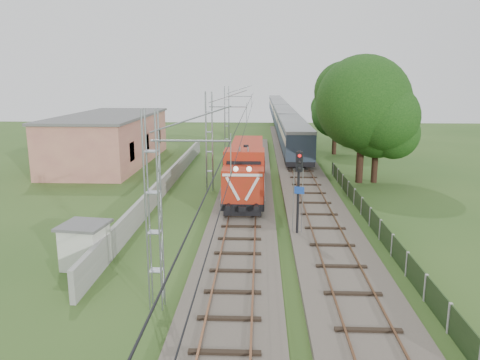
{
  "coord_description": "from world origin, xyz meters",
  "views": [
    {
      "loc": [
        1.09,
        -25.22,
        9.15
      ],
      "look_at": [
        -0.26,
        6.05,
        2.2
      ],
      "focal_mm": 35.0,
      "sensor_mm": 36.0,
      "label": 1
    }
  ],
  "objects_px": {
    "coach_rake": "(281,113)",
    "relay_hut": "(85,245)",
    "locomotive": "(246,167)",
    "signal_post": "(299,179)"
  },
  "relations": [
    {
      "from": "locomotive",
      "to": "relay_hut",
      "type": "distance_m",
      "value": 16.96
    },
    {
      "from": "coach_rake",
      "to": "locomotive",
      "type": "bearing_deg",
      "value": -95.54
    },
    {
      "from": "signal_post",
      "to": "coach_rake",
      "type": "bearing_deg",
      "value": 88.42
    },
    {
      "from": "coach_rake",
      "to": "relay_hut",
      "type": "distance_m",
      "value": 67.96
    },
    {
      "from": "coach_rake",
      "to": "relay_hut",
      "type": "height_order",
      "value": "coach_rake"
    },
    {
      "from": "coach_rake",
      "to": "signal_post",
      "type": "height_order",
      "value": "signal_post"
    },
    {
      "from": "locomotive",
      "to": "signal_post",
      "type": "height_order",
      "value": "signal_post"
    },
    {
      "from": "coach_rake",
      "to": "signal_post",
      "type": "distance_m",
      "value": 62.27
    },
    {
      "from": "coach_rake",
      "to": "signal_post",
      "type": "bearing_deg",
      "value": -91.58
    },
    {
      "from": "signal_post",
      "to": "relay_hut",
      "type": "relative_size",
      "value": 2.14
    }
  ]
}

